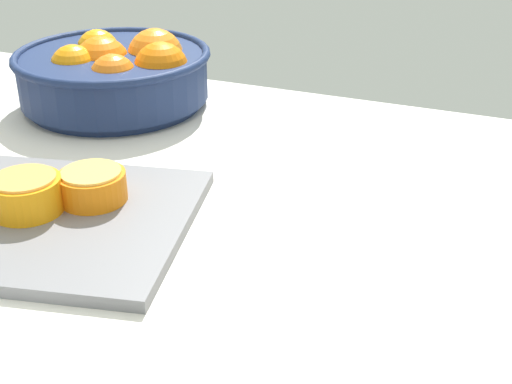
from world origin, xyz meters
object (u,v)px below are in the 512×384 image
object	(u,v)px
cutting_board	(29,218)
orange_half_0	(92,186)
fruit_bowl	(117,73)
orange_half_1	(26,194)

from	to	relation	value
cutting_board	orange_half_0	xyz separation A→B (cm)	(4.80, 4.95, 2.36)
fruit_bowl	cutting_board	size ratio (longest dim) A/B	0.85
cutting_board	orange_half_0	size ratio (longest dim) A/B	4.65
fruit_bowl	orange_half_1	size ratio (longest dim) A/B	3.86
cutting_board	orange_half_1	bearing A→B (deg)	115.30
cutting_board	orange_half_0	bearing A→B (deg)	45.90
fruit_bowl	orange_half_0	bearing A→B (deg)	-62.45
cutting_board	orange_half_0	world-z (taller)	orange_half_0
cutting_board	orange_half_1	distance (cm)	2.63
fruit_bowl	cutting_board	distance (cm)	36.09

